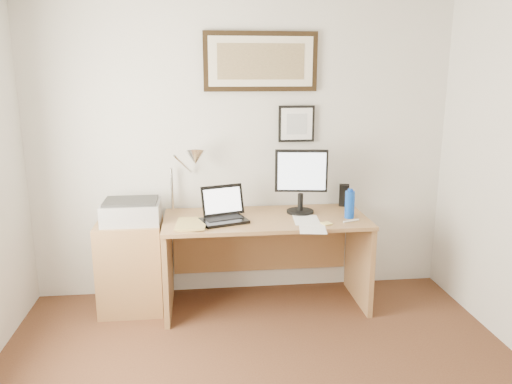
{
  "coord_description": "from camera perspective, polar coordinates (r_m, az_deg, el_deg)",
  "views": [
    {
      "loc": [
        -0.36,
        -2.12,
        1.87
      ],
      "look_at": [
        0.05,
        1.43,
        1.01
      ],
      "focal_mm": 35.0,
      "sensor_mm": 36.0,
      "label": 1
    }
  ],
  "objects": [
    {
      "name": "side_cabinet",
      "position": [
        4.12,
        -14.07,
        -8.26
      ],
      "size": [
        0.5,
        0.4,
        0.73
      ],
      "primitive_type": "cube",
      "color": "olive",
      "rests_on": "floor"
    },
    {
      "name": "lcd_monitor",
      "position": [
        4.01,
        5.18,
        1.59
      ],
      "size": [
        0.42,
        0.22,
        0.52
      ],
      "color": "black",
      "rests_on": "desk"
    },
    {
      "name": "desk",
      "position": [
        4.1,
        0.94,
        -5.74
      ],
      "size": [
        1.6,
        0.7,
        0.75
      ],
      "color": "olive",
      "rests_on": "floor"
    },
    {
      "name": "speaker",
      "position": [
        4.33,
        10.02,
        -0.36
      ],
      "size": [
        0.1,
        0.09,
        0.19
      ],
      "primitive_type": "cube",
      "rotation": [
        0.0,
        0.0,
        -0.28
      ],
      "color": "black",
      "rests_on": "desk"
    },
    {
      "name": "wall_back",
      "position": [
        4.18,
        -1.57,
        5.04
      ],
      "size": [
        3.5,
        0.02,
        2.5
      ],
      "primitive_type": "cube",
      "color": "silver",
      "rests_on": "ground"
    },
    {
      "name": "paper_sheet_b",
      "position": [
        3.89,
        5.77,
        -3.2
      ],
      "size": [
        0.22,
        0.29,
        0.0
      ],
      "primitive_type": "cube",
      "rotation": [
        0.0,
        0.0,
        -0.09
      ],
      "color": "white",
      "rests_on": "desk"
    },
    {
      "name": "water_bottle",
      "position": [
        3.98,
        10.66,
        -1.42
      ],
      "size": [
        0.08,
        0.08,
        0.22
      ],
      "primitive_type": "cylinder",
      "color": "#0E42B8",
      "rests_on": "desk"
    },
    {
      "name": "bottle_cap",
      "position": [
        3.95,
        10.73,
        0.24
      ],
      "size": [
        0.04,
        0.04,
        0.02
      ],
      "primitive_type": "cylinder",
      "color": "#0E42B8",
      "rests_on": "water_bottle"
    },
    {
      "name": "laptop",
      "position": [
        3.86,
        -3.75,
        -2.43
      ],
      "size": [
        0.4,
        0.39,
        0.26
      ],
      "color": "black",
      "rests_on": "desk"
    },
    {
      "name": "paper_sheet_a",
      "position": [
        3.7,
        6.47,
        -4.13
      ],
      "size": [
        0.24,
        0.3,
        0.0
      ],
      "primitive_type": "cube",
      "rotation": [
        0.0,
        0.0,
        -0.16
      ],
      "color": "white",
      "rests_on": "desk"
    },
    {
      "name": "book",
      "position": [
        3.77,
        -9.11,
        -3.68
      ],
      "size": [
        0.25,
        0.32,
        0.02
      ],
      "primitive_type": "imported",
      "rotation": [
        0.0,
        0.0,
        -0.07
      ],
      "color": "tan",
      "rests_on": "desk"
    },
    {
      "name": "sticky_pad",
      "position": [
        3.8,
        8.06,
        -3.58
      ],
      "size": [
        0.09,
        0.09,
        0.01
      ],
      "primitive_type": "cube",
      "rotation": [
        0.0,
        0.0,
        0.3
      ],
      "color": "#FFE478",
      "rests_on": "desk"
    },
    {
      "name": "picture_large",
      "position": [
        4.12,
        0.55,
        14.69
      ],
      "size": [
        0.92,
        0.04,
        0.47
      ],
      "color": "black",
      "rests_on": "wall_back"
    },
    {
      "name": "desk_lamp",
      "position": [
        3.99,
        -7.2,
        3.61
      ],
      "size": [
        0.29,
        0.27,
        0.53
      ],
      "color": "white",
      "rests_on": "desk"
    },
    {
      "name": "marker_pen",
      "position": [
        3.9,
        10.82,
        -3.26
      ],
      "size": [
        0.14,
        0.06,
        0.02
      ],
      "primitive_type": "cylinder",
      "rotation": [
        0.0,
        1.57,
        0.35
      ],
      "color": "white",
      "rests_on": "desk"
    },
    {
      "name": "printer",
      "position": [
        3.98,
        -14.05,
        -2.15
      ],
      "size": [
        0.44,
        0.34,
        0.18
      ],
      "color": "#A6A6A8",
      "rests_on": "side_cabinet"
    },
    {
      "name": "picture_small",
      "position": [
        4.19,
        4.64,
        7.78
      ],
      "size": [
        0.3,
        0.03,
        0.3
      ],
      "color": "black",
      "rests_on": "wall_back"
    }
  ]
}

